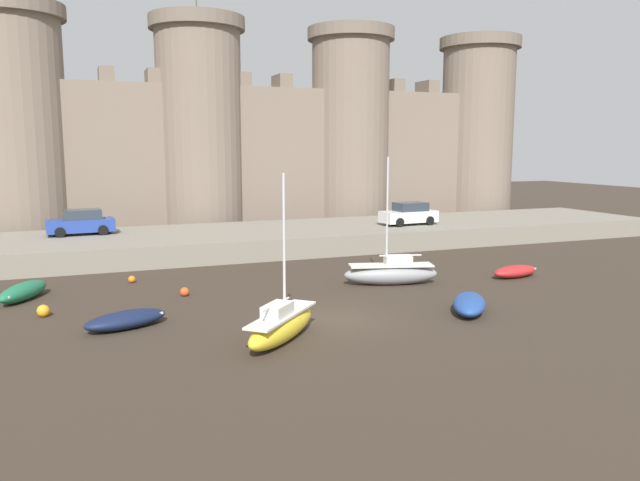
{
  "coord_description": "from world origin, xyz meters",
  "views": [
    {
      "loc": [
        -9.37,
        -22.51,
        6.9
      ],
      "look_at": [
        1.19,
        4.66,
        2.5
      ],
      "focal_mm": 35.0,
      "sensor_mm": 36.0,
      "label": 1
    }
  ],
  "objects_px": {
    "rowboat_midflat_centre": "(23,291)",
    "mooring_buoy_mid_mud": "(43,311)",
    "sailboat_foreground_left": "(391,272)",
    "car_quay_east": "(81,223)",
    "car_quay_centre_east": "(409,214)",
    "rowboat_near_channel_right": "(126,319)",
    "mooring_buoy_off_centre": "(132,279)",
    "rowboat_foreground_centre": "(469,304)",
    "sailboat_midflat_right": "(282,325)",
    "rowboat_near_channel_left": "(515,271)",
    "mooring_buoy_near_channel": "(185,292)"
  },
  "relations": [
    {
      "from": "rowboat_midflat_centre",
      "to": "car_quay_centre_east",
      "type": "bearing_deg",
      "value": 19.61
    },
    {
      "from": "sailboat_foreground_left",
      "to": "car_quay_centre_east",
      "type": "xyz_separation_m",
      "value": [
        7.7,
        11.98,
        1.47
      ]
    },
    {
      "from": "rowboat_near_channel_right",
      "to": "mooring_buoy_off_centre",
      "type": "xyz_separation_m",
      "value": [
        0.88,
        8.33,
        -0.17
      ]
    },
    {
      "from": "car_quay_east",
      "to": "car_quay_centre_east",
      "type": "bearing_deg",
      "value": -7.92
    },
    {
      "from": "rowboat_near_channel_right",
      "to": "sailboat_midflat_right",
      "type": "distance_m",
      "value": 6.28
    },
    {
      "from": "car_quay_centre_east",
      "to": "car_quay_east",
      "type": "relative_size",
      "value": 1.0
    },
    {
      "from": "car_quay_east",
      "to": "rowboat_foreground_centre",
      "type": "bearing_deg",
      "value": -54.63
    },
    {
      "from": "rowboat_near_channel_left",
      "to": "rowboat_midflat_centre",
      "type": "height_order",
      "value": "rowboat_midflat_centre"
    },
    {
      "from": "rowboat_midflat_centre",
      "to": "car_quay_centre_east",
      "type": "height_order",
      "value": "car_quay_centre_east"
    },
    {
      "from": "sailboat_foreground_left",
      "to": "sailboat_midflat_right",
      "type": "bearing_deg",
      "value": -139.36
    },
    {
      "from": "sailboat_midflat_right",
      "to": "mooring_buoy_off_centre",
      "type": "xyz_separation_m",
      "value": [
        -4.2,
        12.03,
        -0.42
      ]
    },
    {
      "from": "rowboat_near_channel_right",
      "to": "car_quay_centre_east",
      "type": "relative_size",
      "value": 0.83
    },
    {
      "from": "sailboat_midflat_right",
      "to": "rowboat_foreground_centre",
      "type": "height_order",
      "value": "sailboat_midflat_right"
    },
    {
      "from": "rowboat_midflat_centre",
      "to": "mooring_buoy_mid_mud",
      "type": "relative_size",
      "value": 6.83
    },
    {
      "from": "rowboat_near_channel_left",
      "to": "mooring_buoy_off_centre",
      "type": "xyz_separation_m",
      "value": [
        -19.15,
        6.03,
        -0.16
      ]
    },
    {
      "from": "rowboat_foreground_centre",
      "to": "mooring_buoy_off_centre",
      "type": "xyz_separation_m",
      "value": [
        -12.71,
        11.18,
        -0.21
      ]
    },
    {
      "from": "rowboat_midflat_centre",
      "to": "mooring_buoy_off_centre",
      "type": "relative_size",
      "value": 9.47
    },
    {
      "from": "rowboat_foreground_centre",
      "to": "mooring_buoy_off_centre",
      "type": "height_order",
      "value": "rowboat_foreground_centre"
    },
    {
      "from": "mooring_buoy_mid_mud",
      "to": "car_quay_centre_east",
      "type": "bearing_deg",
      "value": 27.19
    },
    {
      "from": "sailboat_foreground_left",
      "to": "mooring_buoy_off_centre",
      "type": "relative_size",
      "value": 17.55
    },
    {
      "from": "mooring_buoy_mid_mud",
      "to": "mooring_buoy_off_centre",
      "type": "relative_size",
      "value": 1.39
    },
    {
      "from": "rowboat_midflat_centre",
      "to": "sailboat_midflat_right",
      "type": "xyz_separation_m",
      "value": [
        9.08,
        -10.01,
        0.19
      ]
    },
    {
      "from": "sailboat_foreground_left",
      "to": "mooring_buoy_near_channel",
      "type": "distance_m",
      "value": 10.23
    },
    {
      "from": "mooring_buoy_near_channel",
      "to": "car_quay_east",
      "type": "distance_m",
      "value": 14.57
    },
    {
      "from": "sailboat_midflat_right",
      "to": "mooring_buoy_mid_mud",
      "type": "distance_m",
      "value": 10.47
    },
    {
      "from": "car_quay_east",
      "to": "rowboat_near_channel_left",
      "type": "bearing_deg",
      "value": -36.67
    },
    {
      "from": "rowboat_foreground_centre",
      "to": "mooring_buoy_off_centre",
      "type": "bearing_deg",
      "value": 138.67
    },
    {
      "from": "rowboat_midflat_centre",
      "to": "mooring_buoy_mid_mud",
      "type": "bearing_deg",
      "value": -74.08
    },
    {
      "from": "mooring_buoy_near_channel",
      "to": "car_quay_east",
      "type": "height_order",
      "value": "car_quay_east"
    },
    {
      "from": "rowboat_near_channel_left",
      "to": "rowboat_near_channel_right",
      "type": "relative_size",
      "value": 0.86
    },
    {
      "from": "rowboat_foreground_centre",
      "to": "mooring_buoy_mid_mud",
      "type": "bearing_deg",
      "value": 160.88
    },
    {
      "from": "rowboat_midflat_centre",
      "to": "sailboat_midflat_right",
      "type": "relative_size",
      "value": 0.58
    },
    {
      "from": "rowboat_midflat_centre",
      "to": "mooring_buoy_mid_mud",
      "type": "distance_m",
      "value": 3.54
    },
    {
      "from": "rowboat_near_channel_left",
      "to": "rowboat_near_channel_right",
      "type": "xyz_separation_m",
      "value": [
        -20.03,
        -2.3,
        0.01
      ]
    },
    {
      "from": "rowboat_foreground_centre",
      "to": "car_quay_centre_east",
      "type": "distance_m",
      "value": 19.45
    },
    {
      "from": "car_quay_centre_east",
      "to": "rowboat_near_channel_left",
      "type": "bearing_deg",
      "value": -93.32
    },
    {
      "from": "mooring_buoy_mid_mud",
      "to": "rowboat_foreground_centre",
      "type": "bearing_deg",
      "value": -19.12
    },
    {
      "from": "rowboat_foreground_centre",
      "to": "sailboat_foreground_left",
      "type": "bearing_deg",
      "value": 94.9
    },
    {
      "from": "mooring_buoy_near_channel",
      "to": "rowboat_near_channel_right",
      "type": "bearing_deg",
      "value": -123.49
    },
    {
      "from": "rowboat_midflat_centre",
      "to": "mooring_buoy_off_centre",
      "type": "distance_m",
      "value": 5.29
    },
    {
      "from": "mooring_buoy_mid_mud",
      "to": "mooring_buoy_near_channel",
      "type": "xyz_separation_m",
      "value": [
        5.97,
        1.51,
        -0.04
      ]
    },
    {
      "from": "sailboat_foreground_left",
      "to": "car_quay_east",
      "type": "relative_size",
      "value": 1.52
    },
    {
      "from": "mooring_buoy_off_centre",
      "to": "mooring_buoy_near_channel",
      "type": "distance_m",
      "value": 4.41
    },
    {
      "from": "car_quay_centre_east",
      "to": "rowboat_midflat_centre",
      "type": "bearing_deg",
      "value": -160.39
    },
    {
      "from": "sailboat_foreground_left",
      "to": "mooring_buoy_off_centre",
      "type": "bearing_deg",
      "value": 157.05
    },
    {
      "from": "rowboat_near_channel_right",
      "to": "car_quay_east",
      "type": "distance_m",
      "value": 18.36
    },
    {
      "from": "rowboat_midflat_centre",
      "to": "rowboat_foreground_centre",
      "type": "relative_size",
      "value": 0.99
    },
    {
      "from": "rowboat_midflat_centre",
      "to": "rowboat_foreground_centre",
      "type": "bearing_deg",
      "value": -27.52
    },
    {
      "from": "sailboat_midflat_right",
      "to": "mooring_buoy_off_centre",
      "type": "distance_m",
      "value": 12.74
    },
    {
      "from": "sailboat_midflat_right",
      "to": "car_quay_east",
      "type": "xyz_separation_m",
      "value": [
        -6.45,
        21.92,
        1.48
      ]
    }
  ]
}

